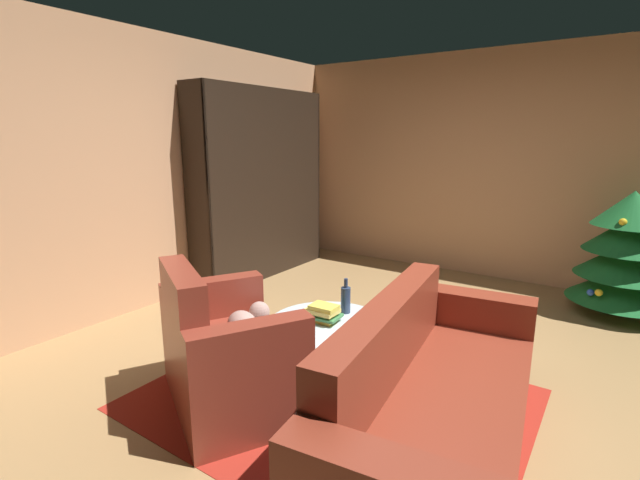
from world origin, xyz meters
The scene contains 11 objects.
ground_plane centered at (0.00, 0.00, 0.00)m, with size 6.79×6.79×0.00m, color #977347.
wall_back centered at (0.00, 2.86, 1.31)m, with size 5.34×0.06×2.62m, color tan.
wall_left centered at (-2.64, 0.00, 1.31)m, with size 0.06×5.77×2.62m, color tan.
area_rug centered at (-0.19, -0.47, 0.00)m, with size 2.31×1.82×0.01m, color maroon.
bookshelf_unit centered at (-2.39, 1.52, 1.08)m, with size 0.37×1.96×2.19m.
armchair_red centered at (-0.71, -0.87, 0.33)m, with size 1.20×1.09×0.91m.
couch_red centered at (0.51, -0.60, 0.28)m, with size 1.03×2.09×0.81m.
coffee_table centered at (-0.29, -0.37, 0.43)m, with size 0.79×0.79×0.47m.
book_stack_on_table centered at (-0.32, -0.37, 0.53)m, with size 0.22×0.18×0.12m.
bottle_on_table centered at (-0.29, -0.15, 0.57)m, with size 0.07×0.07×0.24m.
decorated_tree centered at (1.28, 2.26, 0.59)m, with size 0.92×0.92×1.18m.
Camera 1 is at (1.21, -2.68, 1.65)m, focal length 25.42 mm.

